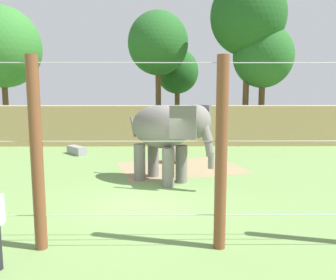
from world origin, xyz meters
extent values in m
plane|color=#6B8E4C|center=(0.00, 0.00, 0.00)|extent=(120.00, 120.00, 0.00)
cube|color=#937F5B|center=(1.41, 4.81, 0.00)|extent=(6.17, 5.21, 0.01)
cube|color=tan|center=(0.00, 11.84, 1.27)|extent=(36.00, 1.80, 2.53)
cylinder|color=slate|center=(1.32, 2.31, 0.70)|extent=(0.44, 0.44, 1.40)
cylinder|color=slate|center=(0.82, 1.72, 0.70)|extent=(0.44, 0.44, 1.40)
cylinder|color=slate|center=(0.23, 3.24, 0.70)|extent=(0.44, 0.44, 1.40)
cylinder|color=slate|center=(-0.27, 2.66, 0.70)|extent=(0.44, 0.44, 1.40)
ellipsoid|color=slate|center=(0.52, 2.48, 2.08)|extent=(2.89, 2.76, 1.60)
ellipsoid|color=slate|center=(1.76, 1.42, 2.36)|extent=(1.47, 1.48, 1.16)
cube|color=slate|center=(2.08, 1.94, 2.36)|extent=(0.46, 0.86, 1.10)
cube|color=slate|center=(1.30, 1.03, 2.36)|extent=(0.90, 0.34, 1.10)
cylinder|color=slate|center=(2.09, 1.14, 1.95)|extent=(0.58, 0.56, 0.63)
cylinder|color=slate|center=(2.18, 1.06, 1.51)|extent=(0.44, 0.43, 0.59)
cylinder|color=slate|center=(2.24, 1.01, 1.10)|extent=(0.29, 0.29, 0.55)
cylinder|color=slate|center=(-0.58, 3.43, 1.98)|extent=(0.30, 0.27, 0.80)
sphere|color=gray|center=(1.13, 5.93, 0.48)|extent=(0.97, 0.97, 0.97)
cylinder|color=brown|center=(-1.96, -3.09, 2.04)|extent=(0.25, 0.25, 4.09)
cylinder|color=brown|center=(1.88, -3.09, 2.04)|extent=(0.25, 0.25, 4.09)
cylinder|color=#B7B7BC|center=(0.00, -3.09, 0.74)|extent=(12.06, 0.02, 0.02)
cylinder|color=#B7B7BC|center=(0.00, -3.09, 2.33)|extent=(12.06, 0.02, 0.02)
cylinder|color=#B7B7BC|center=(0.00, -3.09, 3.92)|extent=(12.06, 0.02, 0.02)
cylinder|color=silver|center=(-2.38, -3.82, 1.16)|extent=(0.12, 0.12, 0.54)
cube|color=black|center=(-2.44, -3.76, 0.94)|extent=(0.05, 0.07, 0.14)
cube|color=gray|center=(-4.15, 8.22, 0.22)|extent=(1.30, 1.38, 0.44)
cylinder|color=brown|center=(1.78, 19.77, 1.83)|extent=(0.44, 0.44, 3.66)
ellipsoid|color=#1E511E|center=(1.78, 19.77, 5.22)|extent=(3.68, 3.68, 3.86)
cylinder|color=brown|center=(6.61, 14.71, 3.25)|extent=(0.44, 0.44, 6.50)
ellipsoid|color=#1E511E|center=(6.61, 14.71, 8.77)|extent=(5.35, 5.35, 5.62)
cylinder|color=brown|center=(7.78, 14.67, 2.07)|extent=(0.44, 0.44, 4.15)
ellipsoid|color=#235B23|center=(7.78, 14.67, 5.98)|extent=(4.32, 4.32, 4.53)
cylinder|color=brown|center=(-11.83, 16.61, 2.17)|extent=(0.44, 0.44, 4.35)
ellipsoid|color=#33752D|center=(-11.83, 16.61, 6.85)|extent=(5.89, 5.89, 6.19)
cylinder|color=brown|center=(0.17, 16.91, 2.60)|extent=(0.44, 0.44, 5.20)
ellipsoid|color=#235B23|center=(0.17, 16.91, 7.20)|extent=(4.70, 4.70, 4.94)
camera|label=1|loc=(0.71, -9.95, 3.31)|focal=35.81mm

